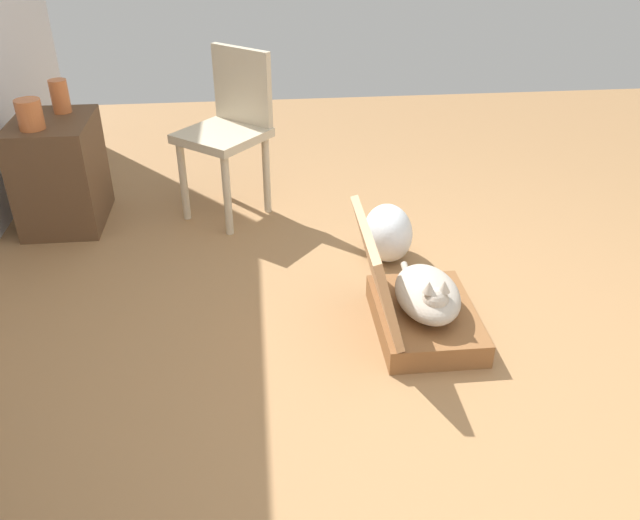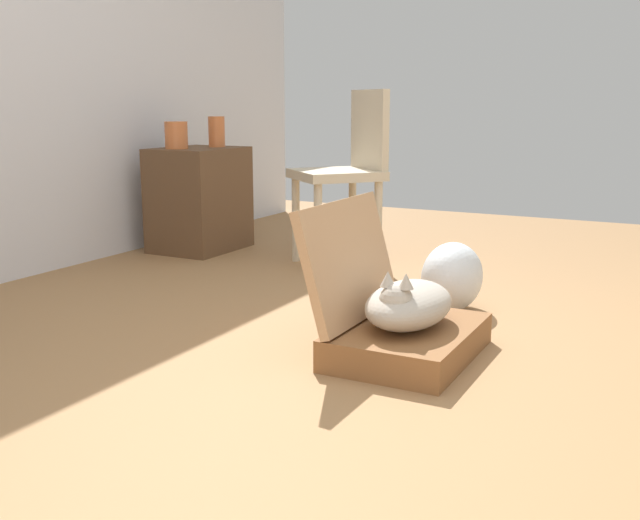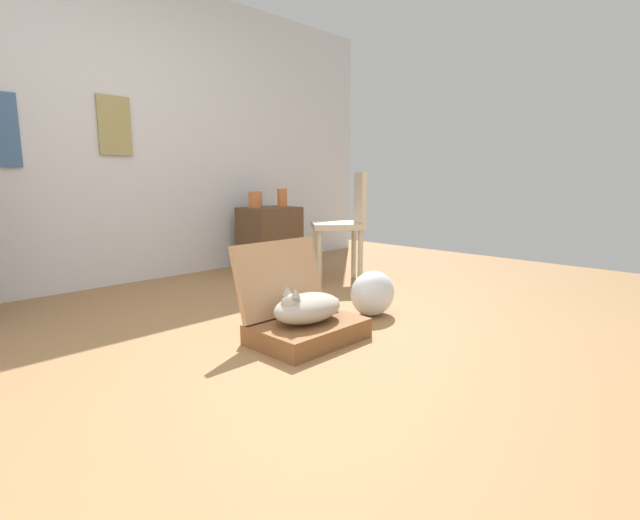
{
  "view_description": "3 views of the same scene",
  "coord_description": "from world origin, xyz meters",
  "views": [
    {
      "loc": [
        -2.1,
        0.72,
        1.82
      ],
      "look_at": [
        0.3,
        0.48,
        0.39
      ],
      "focal_mm": 37.21,
      "sensor_mm": 36.0,
      "label": 1
    },
    {
      "loc": [
        -2.1,
        -0.9,
        0.89
      ],
      "look_at": [
        0.15,
        0.28,
        0.35
      ],
      "focal_mm": 41.77,
      "sensor_mm": 36.0,
      "label": 2
    },
    {
      "loc": [
        -1.48,
        -1.81,
        0.9
      ],
      "look_at": [
        0.63,
        0.24,
        0.39
      ],
      "focal_mm": 26.22,
      "sensor_mm": 36.0,
      "label": 3
    }
  ],
  "objects": [
    {
      "name": "vase_tall",
      "position": [
        1.42,
        1.9,
        0.7
      ],
      "size": [
        0.13,
        0.13,
        0.16
      ],
      "primitive_type": "cylinder",
      "color": "#CC6B38",
      "rests_on": "side_table"
    },
    {
      "name": "cat",
      "position": [
        0.28,
        -0.0,
        0.2
      ],
      "size": [
        0.52,
        0.28,
        0.22
      ],
      "color": "#B2A899",
      "rests_on": "suitcase_base"
    },
    {
      "name": "plastic_bag_white",
      "position": [
        0.94,
        0.05,
        0.15
      ],
      "size": [
        0.34,
        0.26,
        0.3
      ],
      "primitive_type": "ellipsoid",
      "color": "silver",
      "rests_on": "ground"
    },
    {
      "name": "suitcase_base",
      "position": [
        0.29,
        -0.0,
        0.06
      ],
      "size": [
        0.61,
        0.44,
        0.11
      ],
      "primitive_type": "cube",
      "color": "brown",
      "rests_on": "ground"
    },
    {
      "name": "wall_back",
      "position": [
        -0.0,
        2.26,
        1.3
      ],
      "size": [
        6.4,
        0.15,
        2.6
      ],
      "color": "silver",
      "rests_on": "ground"
    },
    {
      "name": "vase_short",
      "position": [
        1.69,
        1.8,
        0.71
      ],
      "size": [
        0.1,
        0.1,
        0.18
      ],
      "primitive_type": "cylinder",
      "color": "#CC6B38",
      "rests_on": "side_table"
    },
    {
      "name": "side_table",
      "position": [
        1.56,
        1.85,
        0.31
      ],
      "size": [
        0.54,
        0.43,
        0.62
      ],
      "primitive_type": "cube",
      "color": "brown",
      "rests_on": "ground"
    },
    {
      "name": "chair",
      "position": [
        1.6,
        0.87,
        0.54
      ],
      "size": [
        0.61,
        0.61,
        0.96
      ],
      "rotation": [
        0.0,
        0.0,
        -2.28
      ],
      "color": "beige",
      "rests_on": "ground"
    },
    {
      "name": "suitcase_lid",
      "position": [
        0.29,
        0.23,
        0.33
      ],
      "size": [
        0.61,
        0.15,
        0.43
      ],
      "primitive_type": "cube",
      "rotation": [
        1.3,
        0.0,
        0.0
      ],
      "color": "tan",
      "rests_on": "suitcase_base"
    },
    {
      "name": "ground_plane",
      "position": [
        0.0,
        0.0,
        0.0
      ],
      "size": [
        7.68,
        7.68,
        0.0
      ],
      "primitive_type": "plane",
      "color": "#9E7247",
      "rests_on": "ground"
    }
  ]
}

